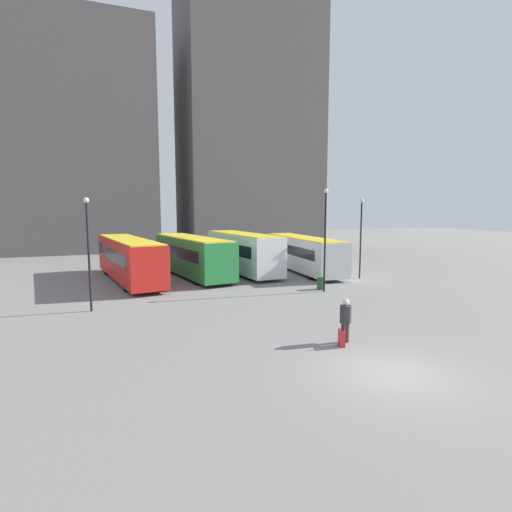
{
  "coord_description": "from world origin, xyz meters",
  "views": [
    {
      "loc": [
        -8.63,
        -10.13,
        5.35
      ],
      "look_at": [
        0.52,
        14.05,
        2.28
      ],
      "focal_mm": 28.0,
      "sensor_mm": 36.0,
      "label": 1
    }
  ],
  "objects": [
    {
      "name": "lamp_post_2",
      "position": [
        4.5,
        12.09,
        3.82
      ],
      "size": [
        0.28,
        0.28,
        6.6
      ],
      "color": "black",
      "rests_on": "ground_plane"
    },
    {
      "name": "bus_2",
      "position": [
        1.99,
        21.18,
        1.8
      ],
      "size": [
        3.45,
        10.54,
        3.33
      ],
      "rotation": [
        0.0,
        0.0,
        1.67
      ],
      "color": "silver",
      "rests_on": "ground_plane"
    },
    {
      "name": "bus_1",
      "position": [
        -2.27,
        21.15,
        1.7
      ],
      "size": [
        4.34,
        11.48,
        3.13
      ],
      "rotation": [
        0.0,
        0.0,
        1.73
      ],
      "color": "#237A38",
      "rests_on": "ground_plane"
    },
    {
      "name": "trash_bin",
      "position": [
        4.66,
        12.81,
        0.42
      ],
      "size": [
        0.52,
        0.52,
        0.85
      ],
      "color": "#285633",
      "rests_on": "ground_plane"
    },
    {
      "name": "building_block_left",
      "position": [
        -13.75,
        47.71,
        14.01
      ],
      "size": [
        23.17,
        15.36,
        28.02
      ],
      "color": "#5B5656",
      "rests_on": "ground_plane"
    },
    {
      "name": "bus_3",
      "position": [
        7.08,
        20.18,
        1.62
      ],
      "size": [
        3.13,
        11.94,
        2.97
      ],
      "rotation": [
        0.0,
        0.0,
        1.51
      ],
      "color": "silver",
      "rests_on": "ground_plane"
    },
    {
      "name": "lamp_post_1",
      "position": [
        -9.48,
        12.05,
        3.47
      ],
      "size": [
        0.28,
        0.28,
        5.92
      ],
      "color": "black",
      "rests_on": "ground_plane"
    },
    {
      "name": "ground_plane",
      "position": [
        0.0,
        0.0,
        0.0
      ],
      "size": [
        160.0,
        160.0,
        0.0
      ],
      "primitive_type": "plane",
      "color": "slate"
    },
    {
      "name": "lamp_post_0",
      "position": [
        9.62,
        15.48,
        3.55
      ],
      "size": [
        0.28,
        0.28,
        6.08
      ],
      "color": "black",
      "rests_on": "ground_plane"
    },
    {
      "name": "building_block_right",
      "position": [
        11.91,
        47.71,
        18.31
      ],
      "size": [
        19.49,
        13.56,
        36.62
      ],
      "color": "#5B5656",
      "rests_on": "ground_plane"
    },
    {
      "name": "suitcase",
      "position": [
        -0.16,
        2.8,
        0.33
      ],
      "size": [
        0.32,
        0.47,
        0.94
      ],
      "rotation": [
        0.0,
        0.0,
        1.24
      ],
      "color": "#B7232D",
      "rests_on": "ground_plane"
    },
    {
      "name": "traveler",
      "position": [
        0.23,
        3.15,
        1.05
      ],
      "size": [
        0.58,
        0.58,
        1.77
      ],
      "rotation": [
        0.0,
        0.0,
        1.24
      ],
      "color": "#4C3828",
      "rests_on": "ground_plane"
    },
    {
      "name": "bus_0",
      "position": [
        -7.09,
        20.69,
        1.72
      ],
      "size": [
        4.28,
        12.63,
        3.16
      ],
      "rotation": [
        0.0,
        0.0,
        1.72
      ],
      "color": "red",
      "rests_on": "ground_plane"
    }
  ]
}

